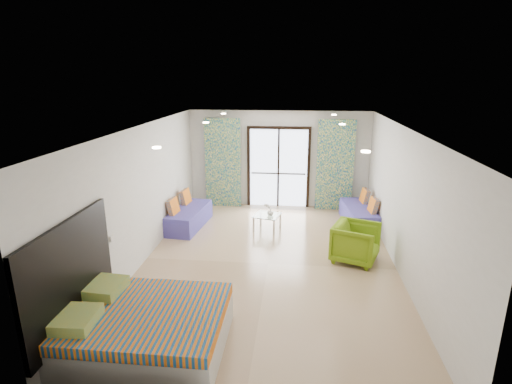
# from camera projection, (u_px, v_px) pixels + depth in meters

# --- Properties ---
(floor) EXTENTS (5.00, 7.50, 0.01)m
(floor) POSITION_uv_depth(u_px,v_px,m) (268.00, 264.00, 7.97)
(floor) COLOR #9D7F5E
(floor) RESTS_ON ground
(ceiling) EXTENTS (5.00, 7.50, 0.01)m
(ceiling) POSITION_uv_depth(u_px,v_px,m) (269.00, 128.00, 7.21)
(ceiling) COLOR silver
(ceiling) RESTS_ON ground
(wall_back) EXTENTS (5.00, 0.01, 2.70)m
(wall_back) POSITION_uv_depth(u_px,v_px,m) (279.00, 159.00, 11.17)
(wall_back) COLOR silver
(wall_back) RESTS_ON ground
(wall_front) EXTENTS (5.00, 0.01, 2.70)m
(wall_front) POSITION_uv_depth(u_px,v_px,m) (241.00, 310.00, 4.01)
(wall_front) COLOR silver
(wall_front) RESTS_ON ground
(wall_left) EXTENTS (0.01, 7.50, 2.70)m
(wall_left) POSITION_uv_depth(u_px,v_px,m) (142.00, 195.00, 7.84)
(wall_left) COLOR silver
(wall_left) RESTS_ON ground
(wall_right) EXTENTS (0.01, 7.50, 2.70)m
(wall_right) POSITION_uv_depth(u_px,v_px,m) (404.00, 204.00, 7.34)
(wall_right) COLOR silver
(wall_right) RESTS_ON ground
(balcony_door) EXTENTS (1.76, 0.08, 2.28)m
(balcony_door) POSITION_uv_depth(u_px,v_px,m) (278.00, 163.00, 11.17)
(balcony_door) COLOR black
(balcony_door) RESTS_ON floor
(balcony_rail) EXTENTS (1.52, 0.03, 0.04)m
(balcony_rail) POSITION_uv_depth(u_px,v_px,m) (278.00, 173.00, 11.26)
(balcony_rail) COLOR #595451
(balcony_rail) RESTS_ON balcony_door
(curtain_left) EXTENTS (1.00, 0.10, 2.50)m
(curtain_left) POSITION_uv_depth(u_px,v_px,m) (223.00, 163.00, 11.18)
(curtain_left) COLOR white
(curtain_left) RESTS_ON floor
(curtain_right) EXTENTS (1.00, 0.10, 2.50)m
(curtain_right) POSITION_uv_depth(u_px,v_px,m) (335.00, 166.00, 10.87)
(curtain_right) COLOR white
(curtain_right) RESTS_ON floor
(downlight_a) EXTENTS (0.12, 0.12, 0.02)m
(downlight_a) POSITION_uv_depth(u_px,v_px,m) (157.00, 148.00, 5.45)
(downlight_a) COLOR #FFE0B2
(downlight_a) RESTS_ON ceiling
(downlight_b) EXTENTS (0.12, 0.12, 0.02)m
(downlight_b) POSITION_uv_depth(u_px,v_px,m) (366.00, 151.00, 5.17)
(downlight_b) COLOR #FFE0B2
(downlight_b) RESTS_ON ceiling
(downlight_c) EXTENTS (0.12, 0.12, 0.02)m
(downlight_c) POSITION_uv_depth(u_px,v_px,m) (206.00, 123.00, 8.31)
(downlight_c) COLOR #FFE0B2
(downlight_c) RESTS_ON ceiling
(downlight_d) EXTENTS (0.12, 0.12, 0.02)m
(downlight_d) POSITION_uv_depth(u_px,v_px,m) (342.00, 124.00, 8.03)
(downlight_d) COLOR #FFE0B2
(downlight_d) RESTS_ON ceiling
(downlight_e) EXTENTS (0.12, 0.12, 0.02)m
(downlight_e) POSITION_uv_depth(u_px,v_px,m) (223.00, 114.00, 10.22)
(downlight_e) COLOR #FFE0B2
(downlight_e) RESTS_ON ceiling
(downlight_f) EXTENTS (0.12, 0.12, 0.02)m
(downlight_f) POSITION_uv_depth(u_px,v_px,m) (334.00, 115.00, 9.94)
(downlight_f) COLOR #FFE0B2
(downlight_f) RESTS_ON ceiling
(headboard) EXTENTS (0.06, 2.10, 1.50)m
(headboard) POSITION_uv_depth(u_px,v_px,m) (71.00, 275.00, 5.34)
(headboard) COLOR black
(headboard) RESTS_ON floor
(switch_plate) EXTENTS (0.02, 0.10, 0.10)m
(switch_plate) POSITION_uv_depth(u_px,v_px,m) (112.00, 238.00, 6.54)
(switch_plate) COLOR silver
(switch_plate) RESTS_ON wall_left
(bed) EXTENTS (2.09, 1.71, 0.72)m
(bed) POSITION_uv_depth(u_px,v_px,m) (146.00, 328.00, 5.46)
(bed) COLOR silver
(bed) RESTS_ON floor
(daybed_left) EXTENTS (0.82, 1.75, 0.83)m
(daybed_left) POSITION_uv_depth(u_px,v_px,m) (189.00, 216.00, 9.87)
(daybed_left) COLOR #4C44A3
(daybed_left) RESTS_ON floor
(daybed_right) EXTENTS (0.82, 1.70, 0.81)m
(daybed_right) POSITION_uv_depth(u_px,v_px,m) (359.00, 214.00, 10.03)
(daybed_right) COLOR #4C44A3
(daybed_right) RESTS_ON floor
(coffee_table) EXTENTS (0.71, 0.71, 0.68)m
(coffee_table) POSITION_uv_depth(u_px,v_px,m) (267.00, 216.00, 9.62)
(coffee_table) COLOR silver
(coffee_table) RESTS_ON floor
(vase) EXTENTS (0.18, 0.18, 0.16)m
(vase) POSITION_uv_depth(u_px,v_px,m) (270.00, 212.00, 9.55)
(vase) COLOR white
(vase) RESTS_ON coffee_table
(armchair) EXTENTS (1.03, 1.06, 0.86)m
(armchair) POSITION_uv_depth(u_px,v_px,m) (356.00, 241.00, 7.99)
(armchair) COLOR #698F12
(armchair) RESTS_ON floor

